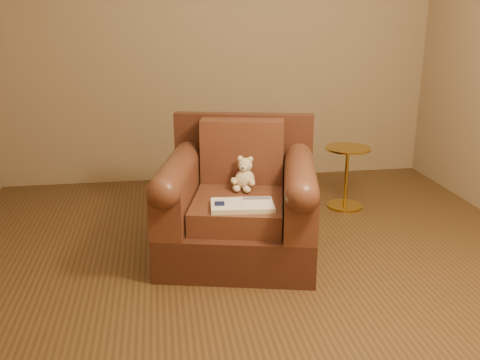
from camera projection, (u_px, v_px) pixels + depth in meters
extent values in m
plane|color=#51361C|center=(256.00, 271.00, 3.31)|extent=(4.00, 4.00, 0.00)
cube|color=#8C7556|center=(217.00, 33.00, 4.79)|extent=(4.00, 0.02, 2.70)
cube|color=#8C7556|center=(455.00, 116.00, 1.02)|extent=(4.00, 0.02, 2.70)
cube|color=#412115|center=(239.00, 235.00, 3.51)|extent=(1.15, 1.11, 0.27)
cube|color=#412115|center=(243.00, 155.00, 3.77)|extent=(0.96, 0.32, 0.60)
cube|color=brown|center=(238.00, 208.00, 3.40)|extent=(0.70, 0.78, 0.14)
cube|color=brown|center=(242.00, 151.00, 3.63)|extent=(0.58, 0.28, 0.43)
cube|color=brown|center=(178.00, 194.00, 3.41)|extent=(0.38, 0.84, 0.31)
cube|color=brown|center=(299.00, 198.00, 3.35)|extent=(0.38, 0.84, 0.31)
cylinder|color=brown|center=(177.00, 171.00, 3.36)|extent=(0.38, 0.84, 0.19)
cylinder|color=brown|center=(300.00, 174.00, 3.30)|extent=(0.38, 0.84, 0.19)
ellipsoid|color=beige|center=(245.00, 179.00, 3.53)|extent=(0.13, 0.12, 0.14)
sphere|color=beige|center=(245.00, 165.00, 3.51)|extent=(0.10, 0.10, 0.10)
ellipsoid|color=beige|center=(240.00, 159.00, 3.51)|extent=(0.04, 0.02, 0.04)
ellipsoid|color=beige|center=(250.00, 159.00, 3.49)|extent=(0.04, 0.02, 0.04)
ellipsoid|color=beige|center=(243.00, 168.00, 3.47)|extent=(0.05, 0.03, 0.04)
sphere|color=black|center=(243.00, 168.00, 3.46)|extent=(0.01, 0.01, 0.01)
ellipsoid|color=beige|center=(234.00, 181.00, 3.50)|extent=(0.04, 0.09, 0.04)
ellipsoid|color=beige|center=(252.00, 183.00, 3.47)|extent=(0.04, 0.09, 0.04)
ellipsoid|color=beige|center=(236.00, 189.00, 3.48)|extent=(0.05, 0.09, 0.04)
ellipsoid|color=beige|center=(247.00, 189.00, 3.46)|extent=(0.05, 0.09, 0.04)
cube|color=beige|center=(242.00, 206.00, 3.20)|extent=(0.39, 0.26, 0.03)
cube|color=white|center=(227.00, 204.00, 3.19)|extent=(0.20, 0.24, 0.00)
cube|color=white|center=(258.00, 203.00, 3.20)|extent=(0.20, 0.24, 0.00)
cube|color=beige|center=(242.00, 203.00, 3.20)|extent=(0.03, 0.23, 0.00)
cube|color=#0F1638|center=(219.00, 204.00, 3.19)|extent=(0.07, 0.08, 0.00)
cube|color=slate|center=(257.00, 198.00, 3.28)|extent=(0.17, 0.06, 0.00)
cylinder|color=gold|center=(344.00, 206.00, 4.39)|extent=(0.29, 0.29, 0.02)
cylinder|color=gold|center=(346.00, 178.00, 4.32)|extent=(0.03, 0.03, 0.47)
cylinder|color=gold|center=(348.00, 148.00, 4.25)|extent=(0.36, 0.36, 0.02)
cylinder|color=gold|center=(348.00, 150.00, 4.25)|extent=(0.03, 0.03, 0.02)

